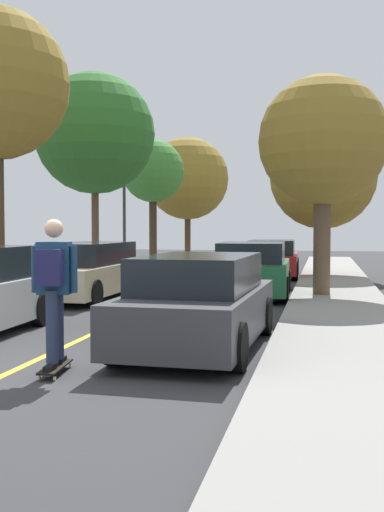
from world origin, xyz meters
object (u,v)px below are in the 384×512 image
at_px(streetlamp, 124,185).
at_px(skateboarder, 54,283).
at_px(parked_car_right_near, 252,270).
at_px(street_tree_right_near, 323,176).
at_px(parked_car_right_far, 272,258).
at_px(skateboard, 55,367).
at_px(street_tree_left_far, 153,172).
at_px(parked_car_right_nearest, 199,303).
at_px(street_tree_left_near, 95,134).
at_px(parked_car_left_near, 87,271).
at_px(street_tree_right_nearest, 323,142).
at_px(street_tree_left_farthest, 188,179).

height_order(streetlamp, skateboarder, streetlamp).
xyz_separation_m(parked_car_right_near, street_tree_right_near, (1.79, 6.49, 2.95)).
height_order(parked_car_right_far, skateboard, parked_car_right_far).
height_order(parked_car_right_far, street_tree_left_far, street_tree_left_far).
distance_m(parked_car_right_nearest, skateboarder, 2.51).
distance_m(street_tree_left_near, street_tree_right_near, 8.18).
relative_size(parked_car_right_near, skateboarder, 2.24).
height_order(parked_car_left_near, parked_car_right_nearest, parked_car_left_near).
bearing_deg(street_tree_right_nearest, street_tree_left_near, 151.17).
bearing_deg(parked_car_right_nearest, street_tree_left_near, 118.12).
bearing_deg(streetlamp, skateboarder, -74.69).
distance_m(streetlamp, skateboard, 16.90).
relative_size(street_tree_left_farthest, skateboard, 7.92).
height_order(parked_car_right_near, parked_car_right_far, parked_car_right_near).
relative_size(street_tree_left_farthest, skateboarder, 3.73).
xyz_separation_m(parked_car_right_near, parked_car_right_far, (0.00, 6.55, -0.02)).
distance_m(street_tree_left_farthest, street_tree_right_near, 14.37).
height_order(parked_car_right_nearest, street_tree_right_nearest, street_tree_right_nearest).
bearing_deg(street_tree_left_near, streetlamp, 89.25).
height_order(street_tree_right_near, skateboarder, street_tree_right_near).
bearing_deg(parked_car_right_nearest, parked_car_right_near, 90.00).
xyz_separation_m(parked_car_right_far, street_tree_left_near, (-5.85, -2.65, 4.33)).
height_order(street_tree_left_farthest, skateboarder, street_tree_left_farthest).
bearing_deg(street_tree_left_near, skateboard, -71.15).
xyz_separation_m(parked_car_right_near, street_tree_left_far, (-5.85, 11.24, 3.64)).
xyz_separation_m(parked_car_right_far, street_tree_left_farthest, (-5.85, 12.07, 3.92)).
relative_size(street_tree_right_near, skateboarder, 2.96).
relative_size(street_tree_right_nearest, streetlamp, 0.94).
xyz_separation_m(streetlamp, skateboarder, (4.38, -16.00, -2.31)).
bearing_deg(skateboarder, parked_car_right_near, 81.01).
bearing_deg(street_tree_left_near, skateboarder, -71.17).
distance_m(parked_car_right_far, skateboard, 15.66).
bearing_deg(street_tree_right_nearest, street_tree_left_farthest, 111.98).
bearing_deg(streetlamp, parked_car_right_far, -3.85).
xyz_separation_m(parked_car_right_far, skateboard, (-1.44, -15.58, -0.59)).
height_order(parked_car_right_nearest, parked_car_right_near, parked_car_right_near).
relative_size(parked_car_right_nearest, streetlamp, 0.73).
relative_size(street_tree_left_near, street_tree_left_farthest, 1.02).
height_order(parked_car_left_near, street_tree_right_near, street_tree_right_near).
distance_m(street_tree_left_far, street_tree_right_near, 9.02).
relative_size(street_tree_right_nearest, skateboarder, 2.99).
xyz_separation_m(parked_car_right_far, streetlamp, (-5.81, 0.39, 2.78)).
bearing_deg(parked_car_left_near, parked_car_right_nearest, -54.48).
xyz_separation_m(street_tree_left_near, street_tree_right_nearest, (7.64, -4.21, -1.05)).
distance_m(parked_car_right_near, street_tree_left_near, 8.25).
relative_size(parked_car_right_near, street_tree_right_nearest, 0.75).
relative_size(street_tree_right_near, skateboard, 6.29).
xyz_separation_m(street_tree_left_far, skateboarder, (4.42, -20.30, -3.19)).
bearing_deg(parked_car_right_far, street_tree_right_near, -2.04).
relative_size(parked_car_left_near, skateboard, 5.24).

